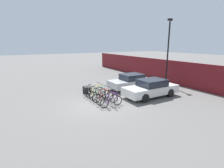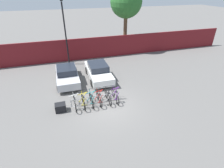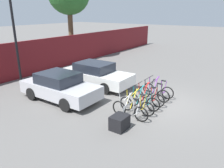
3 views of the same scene
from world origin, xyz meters
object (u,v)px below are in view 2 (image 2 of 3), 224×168
object	(u,v)px
bicycle_red	(99,99)
car_silver	(67,75)
bicycle_purple	(115,96)
car_white	(98,71)
bicycle_black	(108,97)
lamp_post	(65,31)
bicycle_yellow	(83,101)
tree_behind_hoarding	(126,2)
bike_rack	(95,97)
cargo_crate	(61,108)
bicycle_teal	(92,100)
bicycle_white	(75,103)

from	to	relation	value
bicycle_red	car_silver	xyz separation A→B (m)	(-1.92, 3.94, 0.31)
bicycle_purple	car_white	bearing A→B (deg)	94.59
bicycle_black	lamp_post	bearing A→B (deg)	101.88
bicycle_yellow	car_silver	xyz separation A→B (m)	(-0.79, 3.94, 0.31)
bicycle_black	tree_behind_hoarding	distance (m)	13.15
car_silver	bike_rack	bearing A→B (deg)	-66.32
tree_behind_hoarding	lamp_post	bearing A→B (deg)	-159.31
car_white	bicycle_red	bearing A→B (deg)	-102.28
lamp_post	tree_behind_hoarding	xyz separation A→B (m)	(7.42, 2.80, 2.17)
bike_rack	cargo_crate	size ratio (longest dim) A/B	4.98
bicycle_teal	cargo_crate	distance (m)	2.16
cargo_crate	tree_behind_hoarding	size ratio (longest dim) A/B	0.09
bicycle_teal	car_silver	bearing A→B (deg)	112.42
car_silver	cargo_crate	xyz separation A→B (m)	(-0.79, -4.05, -0.42)
bicycle_black	car_white	size ratio (longest dim) A/B	0.38
lamp_post	car_silver	bearing A→B (deg)	-96.55
bicycle_teal	cargo_crate	size ratio (longest dim) A/B	2.44
car_silver	cargo_crate	bearing A→B (deg)	-100.99
bike_rack	bicycle_yellow	bearing A→B (deg)	-170.36
bike_rack	bicycle_red	bearing A→B (deg)	-30.26
bicycle_purple	tree_behind_hoarding	bearing A→B (deg)	65.22
car_silver	lamp_post	world-z (taller)	lamp_post
car_white	lamp_post	size ratio (longest dim) A/B	0.70
bike_rack	car_silver	size ratio (longest dim) A/B	0.84
bike_rack	car_white	xyz separation A→B (m)	(1.09, 3.70, 0.21)
bicycle_yellow	bicycle_black	world-z (taller)	same
bicycle_teal	bicycle_purple	distance (m)	1.77
car_white	cargo_crate	distance (m)	5.34
bicycle_black	car_white	bearing A→B (deg)	84.42
bicycle_red	lamp_post	world-z (taller)	lamp_post
bicycle_teal	bicycle_red	world-z (taller)	same
bicycle_white	bicycle_black	bearing A→B (deg)	-1.06
bike_rack	car_silver	world-z (taller)	car_silver
bike_rack	bicycle_black	distance (m)	0.94
bicycle_yellow	bicycle_purple	bearing A→B (deg)	-3.95
bicycle_white	car_white	xyz separation A→B (m)	(2.56, 3.85, 0.31)
bicycle_black	lamp_post	xyz separation A→B (m)	(-2.12, 7.97, 3.19)
bicycle_red	bicycle_white	bearing A→B (deg)	179.43
bicycle_white	bicycle_purple	world-z (taller)	same
bicycle_teal	bicycle_purple	size ratio (longest dim) A/B	1.00
bicycle_black	bicycle_teal	bearing A→B (deg)	177.02
bike_rack	bicycle_purple	bearing A→B (deg)	-5.77
lamp_post	bicycle_yellow	bearing A→B (deg)	-87.68
bicycle_red	bicycle_purple	size ratio (longest dim) A/B	1.00
bicycle_yellow	bicycle_teal	bearing A→B (deg)	-3.95
bicycle_black	tree_behind_hoarding	size ratio (longest dim) A/B	0.22
bicycle_teal	tree_behind_hoarding	size ratio (longest dim) A/B	0.22
bicycle_white	bicycle_teal	world-z (taller)	same
cargo_crate	bicycle_teal	bearing A→B (deg)	3.12
bicycle_yellow	bicycle_white	bearing A→B (deg)	176.05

